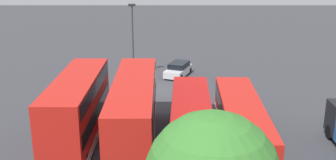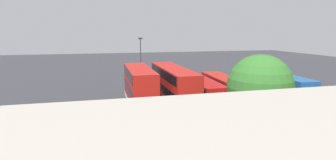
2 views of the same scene
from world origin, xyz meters
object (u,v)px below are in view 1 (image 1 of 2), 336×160
Objects in this scene: car_hatchback_silver at (178,69)px; bus_double_decker_third at (134,113)px; bus_double_decker_fourth at (78,109)px; lamp_post_tall at (133,35)px; bus_single_deck_near_end at (242,123)px; bus_single_deck_second at (191,120)px.

bus_double_decker_third is at bearing 79.04° from car_hatchback_silver.
lamp_post_tall reaches higher than bus_double_decker_fourth.
bus_double_decker_fourth is at bearing 81.09° from lamp_post_tall.
car_hatchback_silver is at bearing -100.96° from bus_double_decker_third.
bus_single_deck_near_end is 2.67× the size of car_hatchback_silver.
bus_double_decker_fourth is (10.74, -0.39, 0.82)m from bus_single_deck_near_end.
lamp_post_tall is (1.41, -15.83, 2.02)m from bus_double_decker_third.
bus_single_deck_near_end is at bearing -177.01° from bus_double_decker_third.
bus_double_decker_third is at bearing 95.08° from lamp_post_tall.
lamp_post_tall reaches higher than bus_single_deck_near_end.
car_hatchback_silver is (3.74, -16.30, -0.92)m from bus_single_deck_near_end.
lamp_post_tall is (8.38, -15.47, 2.85)m from bus_single_deck_near_end.
bus_double_decker_third reaches higher than car_hatchback_silver.
bus_single_deck_near_end is 1.59× the size of lamp_post_tall.
bus_single_deck_second is 15.84m from car_hatchback_silver.
lamp_post_tall reaches higher than bus_double_decker_third.
car_hatchback_silver is 6.04m from lamp_post_tall.
bus_single_deck_second is 16.07m from lamp_post_tall.
bus_double_decker_third is at bearing 168.73° from bus_double_decker_fourth.
bus_single_deck_near_end is 3.32m from bus_single_deck_second.
bus_single_deck_second is at bearing 91.68° from car_hatchback_silver.
car_hatchback_silver is at bearing -88.32° from bus_single_deck_second.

